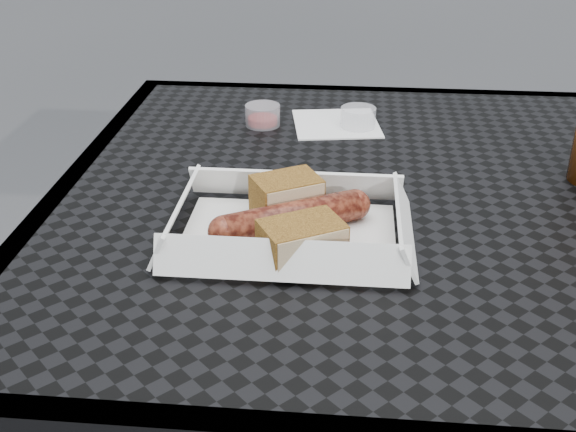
% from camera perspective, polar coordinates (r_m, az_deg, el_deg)
% --- Properties ---
extents(patio_table, '(0.80, 0.80, 0.74)m').
position_cam_1_polar(patio_table, '(0.89, 7.68, -2.45)').
color(patio_table, black).
rests_on(patio_table, ground).
extents(food_tray, '(0.22, 0.15, 0.00)m').
position_cam_1_polar(food_tray, '(0.75, 0.07, -1.53)').
color(food_tray, white).
rests_on(food_tray, patio_table).
extents(bratwurst, '(0.16, 0.11, 0.03)m').
position_cam_1_polar(bratwurst, '(0.75, 0.31, -0.13)').
color(bratwurst, maroon).
rests_on(bratwurst, food_tray).
extents(bread_near, '(0.08, 0.08, 0.04)m').
position_cam_1_polar(bread_near, '(0.78, -0.12, 1.58)').
color(bread_near, brown).
rests_on(bread_near, food_tray).
extents(bread_far, '(0.09, 0.08, 0.04)m').
position_cam_1_polar(bread_far, '(0.70, 1.09, -1.99)').
color(bread_far, brown).
rests_on(bread_far, food_tray).
extents(veg_garnish, '(0.03, 0.03, 0.00)m').
position_cam_1_polar(veg_garnish, '(0.70, 5.52, -3.66)').
color(veg_garnish, '#FF480B').
rests_on(veg_garnish, food_tray).
extents(napkin, '(0.14, 0.14, 0.00)m').
position_cam_1_polar(napkin, '(1.05, 3.84, 7.30)').
color(napkin, white).
rests_on(napkin, patio_table).
extents(condiment_cup_sauce, '(0.05, 0.05, 0.03)m').
position_cam_1_polar(condiment_cup_sauce, '(1.04, -2.02, 7.96)').
color(condiment_cup_sauce, maroon).
rests_on(condiment_cup_sauce, patio_table).
extents(condiment_cup_empty, '(0.05, 0.05, 0.03)m').
position_cam_1_polar(condiment_cup_empty, '(1.04, 5.56, 7.72)').
color(condiment_cup_empty, silver).
rests_on(condiment_cup_empty, patio_table).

